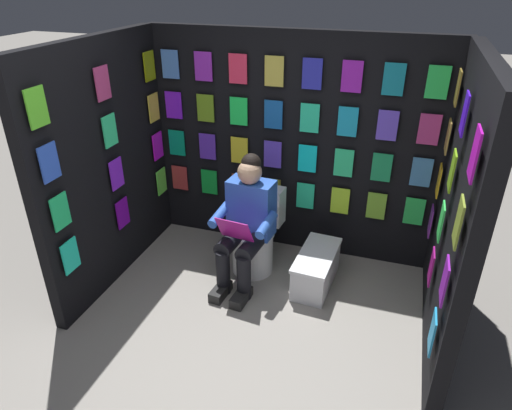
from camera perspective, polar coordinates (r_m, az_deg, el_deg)
ground_plane at (r=3.50m, az=-4.02°, el=-20.02°), size 30.00×30.00×0.00m
display_wall_back at (r=4.37m, az=4.54°, el=7.24°), size 2.80×0.14×2.11m
display_wall_left at (r=3.43m, az=23.62°, el=-1.17°), size 0.14×1.78×2.11m
display_wall_right at (r=4.14m, az=-18.05°, el=4.69°), size 0.14×1.78×2.11m
toilet at (r=4.30m, az=-0.01°, el=-3.93°), size 0.43×0.57×0.77m
person_reading at (r=3.98m, az=-1.29°, el=-2.15°), size 0.55×0.71×1.19m
comic_longbox_near at (r=4.18m, az=7.48°, el=-7.86°), size 0.35×0.69×0.33m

